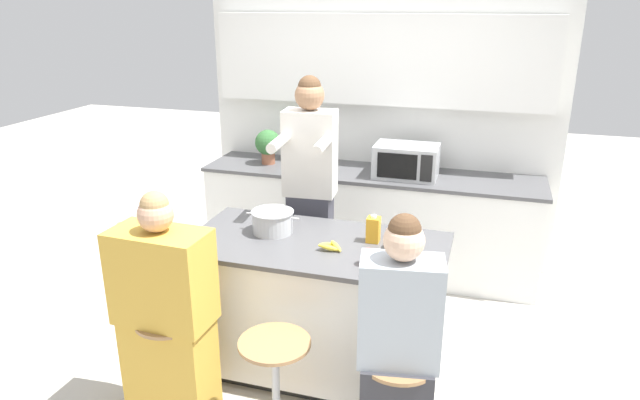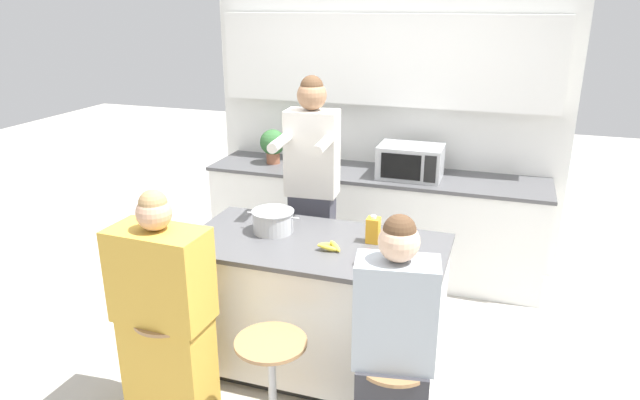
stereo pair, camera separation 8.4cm
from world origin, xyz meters
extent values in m
plane|color=#B2ADA3|center=(0.00, 0.00, 0.00)|extent=(16.00, 16.00, 0.00)
cube|color=silver|center=(0.00, 1.90, 1.35)|extent=(3.14, 0.06, 2.70)
cube|color=white|center=(0.00, 1.79, 1.83)|extent=(2.89, 0.16, 0.75)
cube|color=white|center=(0.00, 1.55, 0.44)|extent=(2.89, 0.61, 0.87)
cube|color=#4C4C4F|center=(0.00, 1.55, 0.89)|extent=(2.92, 0.64, 0.03)
cube|color=black|center=(0.00, 0.00, 0.03)|extent=(1.49, 0.71, 0.06)
cube|color=white|center=(0.00, 0.00, 0.46)|extent=(1.57, 0.79, 0.80)
cube|color=#4C4C4F|center=(0.00, 0.00, 0.88)|extent=(1.61, 0.83, 0.03)
cylinder|color=#B7BABC|center=(-0.64, -0.68, 0.31)|extent=(0.04, 0.04, 0.60)
cylinder|color=#997047|center=(-0.64, -0.68, 0.62)|extent=(0.38, 0.38, 0.02)
cylinder|color=#B7BABC|center=(0.00, -0.72, 0.31)|extent=(0.04, 0.04, 0.60)
cylinder|color=#997047|center=(0.00, -0.72, 0.62)|extent=(0.38, 0.38, 0.02)
cylinder|color=#997047|center=(0.64, -0.69, 0.62)|extent=(0.38, 0.38, 0.02)
cube|color=#383842|center=(-0.24, 0.63, 0.49)|extent=(0.33, 0.24, 0.98)
cube|color=silver|center=(-0.24, 0.63, 1.28)|extent=(0.38, 0.25, 0.61)
cylinder|color=silver|center=(-0.37, 0.34, 1.42)|extent=(0.10, 0.34, 0.07)
cylinder|color=silver|center=(-0.07, 0.36, 1.42)|extent=(0.10, 0.34, 0.07)
sphere|color=#936B4C|center=(-0.24, 0.63, 1.69)|extent=(0.22, 0.22, 0.21)
sphere|color=#513823|center=(-0.24, 0.63, 1.75)|extent=(0.17, 0.17, 0.16)
cube|color=gold|center=(-0.65, -0.70, 0.32)|extent=(0.50, 0.28, 0.63)
cube|color=gold|center=(-0.65, -0.70, 0.90)|extent=(0.54, 0.31, 0.53)
sphere|color=tan|center=(-0.65, -0.70, 1.26)|extent=(0.20, 0.20, 0.19)
sphere|color=#A37F51|center=(-0.65, -0.70, 1.31)|extent=(0.16, 0.16, 0.15)
cube|color=#9EA8B2|center=(0.64, -0.70, 0.91)|extent=(0.42, 0.28, 0.54)
sphere|color=#DBB293|center=(0.64, -0.70, 1.28)|extent=(0.22, 0.22, 0.19)
sphere|color=#513823|center=(0.64, -0.70, 1.33)|extent=(0.18, 0.18, 0.15)
cylinder|color=#B7BABC|center=(-0.32, 0.08, 0.96)|extent=(0.26, 0.26, 0.14)
cylinder|color=#B7BABC|center=(-0.32, 0.08, 1.03)|extent=(0.27, 0.27, 0.01)
cylinder|color=#B7BABC|center=(-0.47, 0.08, 1.00)|extent=(0.05, 0.01, 0.01)
cylinder|color=#B7BABC|center=(-0.16, 0.08, 1.00)|extent=(0.05, 0.01, 0.01)
cylinder|color=#B7BABC|center=(0.52, 0.05, 0.92)|extent=(0.20, 0.20, 0.06)
cylinder|color=#DB4C51|center=(0.38, -0.21, 0.93)|extent=(0.08, 0.08, 0.09)
torus|color=#DB4C51|center=(0.43, -0.21, 0.94)|extent=(0.04, 0.01, 0.04)
ellipsoid|color=yellow|center=(0.12, -0.11, 0.92)|extent=(0.13, 0.05, 0.05)
ellipsoid|color=yellow|center=(0.08, -0.07, 0.92)|extent=(0.10, 0.12, 0.05)
ellipsoid|color=yellow|center=(0.15, -0.07, 0.92)|extent=(0.11, 0.11, 0.05)
cube|color=gold|center=(0.33, 0.12, 0.97)|extent=(0.08, 0.08, 0.16)
cylinder|color=white|center=(0.33, 0.12, 1.06)|extent=(0.04, 0.04, 0.02)
cube|color=#B2B5B7|center=(0.31, 1.52, 1.04)|extent=(0.52, 0.36, 0.27)
cube|color=black|center=(0.27, 1.33, 1.04)|extent=(0.32, 0.01, 0.21)
cube|color=black|center=(0.50, 1.33, 1.04)|extent=(0.09, 0.01, 0.22)
cylinder|color=#93563D|center=(-0.94, 1.55, 0.95)|extent=(0.12, 0.12, 0.10)
sphere|color=#336633|center=(-0.94, 1.55, 1.10)|extent=(0.23, 0.23, 0.23)
camera|label=1|loc=(0.97, -3.08, 2.31)|focal=32.00mm
camera|label=2|loc=(1.05, -3.05, 2.31)|focal=32.00mm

